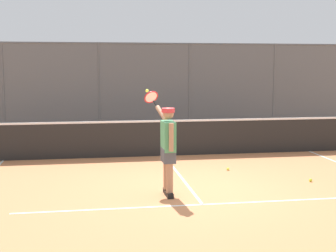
# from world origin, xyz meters

# --- Properties ---
(ground_plane) EXTENTS (60.00, 60.00, 0.00)m
(ground_plane) POSITION_xyz_m (0.00, 0.00, 0.00)
(ground_plane) COLOR #C67A4C
(court_line_markings) EXTENTS (8.31, 8.14, 0.01)m
(court_line_markings) POSITION_xyz_m (0.00, 1.32, 0.00)
(court_line_markings) COLOR white
(court_line_markings) RESTS_ON ground
(fence_backdrop) EXTENTS (19.34, 1.37, 3.20)m
(fence_backdrop) POSITION_xyz_m (0.00, -8.87, 1.31)
(fence_backdrop) COLOR #565B60
(fence_backdrop) RESTS_ON ground
(tennis_net) EXTENTS (10.68, 0.09, 1.07)m
(tennis_net) POSITION_xyz_m (0.00, -3.53, 0.49)
(tennis_net) COLOR #2D2D2D
(tennis_net) RESTS_ON ground
(tennis_player) EXTENTS (0.50, 1.37, 1.93)m
(tennis_player) POSITION_xyz_m (0.50, 0.24, 0.95)
(tennis_player) COLOR black
(tennis_player) RESTS_ON ground
(tennis_ball_near_net) EXTENTS (0.07, 0.07, 0.07)m
(tennis_ball_near_net) POSITION_xyz_m (-1.19, -1.58, 0.03)
(tennis_ball_near_net) COLOR #D6E042
(tennis_ball_near_net) RESTS_ON ground
(tennis_ball_mid_court) EXTENTS (0.07, 0.07, 0.07)m
(tennis_ball_mid_court) POSITION_xyz_m (-2.58, -0.28, 0.03)
(tennis_ball_mid_court) COLOR #CCDB33
(tennis_ball_mid_court) RESTS_ON ground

